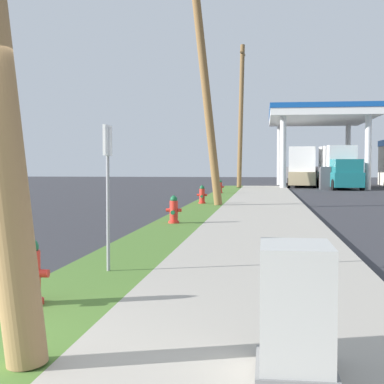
{
  "coord_description": "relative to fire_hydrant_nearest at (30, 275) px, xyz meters",
  "views": [
    {
      "loc": [
        3.03,
        -3.6,
        1.65
      ],
      "look_at": [
        1.04,
        11.66,
        0.93
      ],
      "focal_mm": 52.48,
      "sensor_mm": 36.0,
      "label": 1
    }
  ],
  "objects": [
    {
      "name": "truck_teal_at_forecourt",
      "position": [
        7.87,
        35.55,
        1.04
      ],
      "size": [
        2.65,
        6.55,
        3.11
      ],
      "color": "#197075",
      "rests_on": "ground"
    },
    {
      "name": "fire_hydrant_third",
      "position": [
        0.03,
        16.85,
        0.0
      ],
      "size": [
        0.42,
        0.37,
        0.74
      ],
      "color": "red",
      "rests_on": "grass_verge"
    },
    {
      "name": "car_silver_by_near_pump",
      "position": [
        4.97,
        45.88,
        0.28
      ],
      "size": [
        2.2,
        4.61,
        1.57
      ],
      "color": "#BCBCC1",
      "rests_on": "ground"
    },
    {
      "name": "fire_hydrant_nearest",
      "position": [
        0.0,
        0.0,
        0.0
      ],
      "size": [
        0.42,
        0.38,
        0.74
      ],
      "color": "red",
      "rests_on": "grass_verge"
    },
    {
      "name": "fire_hydrant_second",
      "position": [
        0.15,
        8.92,
        0.0
      ],
      "size": [
        0.42,
        0.38,
        0.74
      ],
      "color": "red",
      "rests_on": "grass_verge"
    },
    {
      "name": "truck_tan_on_apron",
      "position": [
        5.46,
        39.19,
        1.04
      ],
      "size": [
        2.45,
        6.5,
        3.11
      ],
      "color": "tan",
      "rests_on": "ground"
    },
    {
      "name": "utility_pole_midground",
      "position": [
        0.23,
        15.68,
        4.81
      ],
      "size": [
        1.88,
        1.36,
        10.1
      ],
      "color": "olive",
      "rests_on": "grass_verge"
    },
    {
      "name": "car_black_by_far_pump",
      "position": [
        5.6,
        42.38,
        0.28
      ],
      "size": [
        2.16,
        4.59,
        1.57
      ],
      "color": "black",
      "rests_on": "ground"
    },
    {
      "name": "street_sign_post",
      "position": [
        0.31,
        2.04,
        1.19
      ],
      "size": [
        0.05,
        0.36,
        2.12
      ],
      "color": "gray",
      "rests_on": "grass_verge"
    },
    {
      "name": "utility_pole_background",
      "position": [
        0.85,
        34.44,
        4.88
      ],
      "size": [
        0.54,
        1.98,
        10.25
      ],
      "color": "brown",
      "rests_on": "grass_verge"
    },
    {
      "name": "fire_hydrant_fourth",
      "position": [
        0.07,
        25.72,
        0.0
      ],
      "size": [
        0.42,
        0.37,
        0.74
      ],
      "color": "red",
      "rests_on": "grass_verge"
    },
    {
      "name": "utility_cabinet",
      "position": [
        2.79,
        -1.72,
        0.12
      ],
      "size": [
        0.58,
        0.76,
        0.96
      ],
      "color": "slate",
      "rests_on": "sidewalk_slab"
    }
  ]
}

